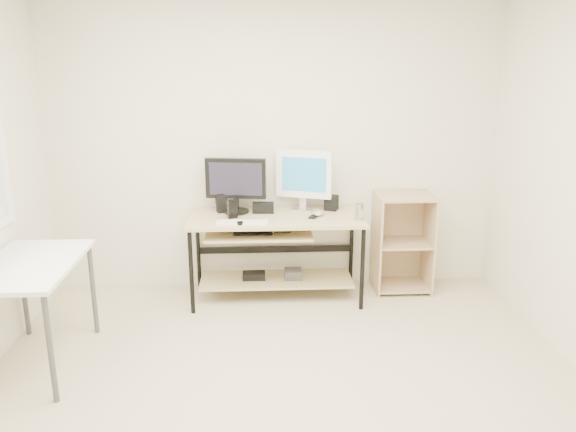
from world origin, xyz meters
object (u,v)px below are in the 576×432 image
(audio_controller, at_px, (232,209))
(white_imac, at_px, (304,176))
(desk, at_px, (273,240))
(black_monitor, at_px, (236,182))
(shelf_unit, at_px, (402,241))
(side_table, at_px, (30,274))

(audio_controller, bearing_deg, white_imac, -1.08)
(desk, height_order, audio_controller, audio_controller)
(white_imac, distance_m, audio_controller, 0.71)
(desk, height_order, black_monitor, black_monitor)
(desk, bearing_deg, shelf_unit, 7.77)
(side_table, height_order, shelf_unit, shelf_unit)
(side_table, xyz_separation_m, audio_controller, (1.31, 1.03, 0.16))
(desk, xyz_separation_m, side_table, (-1.65, -1.06, 0.13))
(desk, height_order, white_imac, white_imac)
(side_table, relative_size, audio_controller, 6.28)
(shelf_unit, bearing_deg, audio_controller, -172.71)
(desk, xyz_separation_m, audio_controller, (-0.35, -0.03, 0.29))
(white_imac, bearing_deg, audio_controller, -139.52)
(shelf_unit, relative_size, audio_controller, 5.65)
(side_table, height_order, white_imac, white_imac)
(black_monitor, distance_m, audio_controller, 0.26)
(side_table, bearing_deg, shelf_unit, 23.33)
(desk, relative_size, black_monitor, 2.84)
(shelf_unit, bearing_deg, white_imac, 177.22)
(desk, height_order, shelf_unit, shelf_unit)
(black_monitor, height_order, white_imac, white_imac)
(shelf_unit, height_order, black_monitor, black_monitor)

